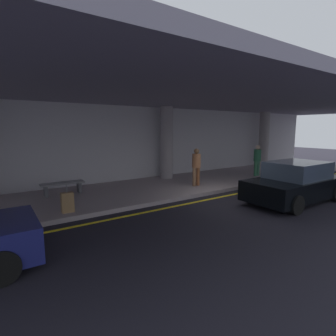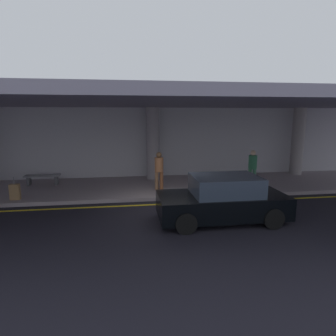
% 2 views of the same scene
% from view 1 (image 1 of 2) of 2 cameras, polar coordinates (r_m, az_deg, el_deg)
% --- Properties ---
extents(ground_plane, '(60.00, 60.00, 0.00)m').
position_cam_1_polar(ground_plane, '(10.40, 13.79, -6.74)').
color(ground_plane, black).
extents(sidewalk, '(26.00, 4.20, 0.15)m').
position_cam_1_polar(sidewalk, '(12.60, 3.30, -3.47)').
color(sidewalk, gray).
rests_on(sidewalk, ground).
extents(lane_stripe_yellow, '(26.00, 0.14, 0.01)m').
position_cam_1_polar(lane_stripe_yellow, '(10.75, 11.66, -6.14)').
color(lane_stripe_yellow, yellow).
rests_on(lane_stripe_yellow, ground).
extents(support_column_left_mid, '(0.66, 0.66, 3.65)m').
position_cam_1_polar(support_column_left_mid, '(13.50, -0.30, 5.49)').
color(support_column_left_mid, gray).
rests_on(support_column_left_mid, sidewalk).
extents(support_column_center, '(0.66, 0.66, 3.65)m').
position_cam_1_polar(support_column_center, '(19.13, 20.14, 5.88)').
color(support_column_center, gray).
rests_on(support_column_center, sidewalk).
extents(ceiling_overhang, '(28.00, 13.20, 0.30)m').
position_cam_1_polar(ceiling_overhang, '(12.00, 4.96, 14.52)').
color(ceiling_overhang, slate).
rests_on(ceiling_overhang, support_column_far_left).
extents(terminal_back_wall, '(26.00, 0.30, 3.80)m').
position_cam_1_polar(terminal_back_wall, '(14.20, -2.18, 5.33)').
color(terminal_back_wall, '#B6B2BA').
rests_on(terminal_back_wall, ground).
extents(car_black, '(4.10, 1.92, 1.50)m').
position_cam_1_polar(car_black, '(10.74, 25.98, -2.97)').
color(car_black, black).
rests_on(car_black, ground).
extents(traveler_with_luggage, '(0.38, 0.38, 1.68)m').
position_cam_1_polar(traveler_with_luggage, '(14.98, 18.85, 2.02)').
color(traveler_with_luggage, '#306E48').
rests_on(traveler_with_luggage, sidewalk).
extents(person_waiting_for_ride, '(0.38, 0.38, 1.68)m').
position_cam_1_polar(person_waiting_for_ride, '(11.76, 6.18, 0.76)').
color(person_waiting_for_ride, brown).
rests_on(person_waiting_for_ride, sidewalk).
extents(suitcase_upright_primary, '(0.36, 0.22, 0.90)m').
position_cam_1_polar(suitcase_upright_primary, '(8.67, -21.04, -6.99)').
color(suitcase_upright_primary, olive).
rests_on(suitcase_upright_primary, sidewalk).
extents(bench_metal, '(1.60, 0.50, 0.48)m').
position_cam_1_polar(bench_metal, '(11.00, -21.92, -3.59)').
color(bench_metal, slate).
rests_on(bench_metal, sidewalk).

